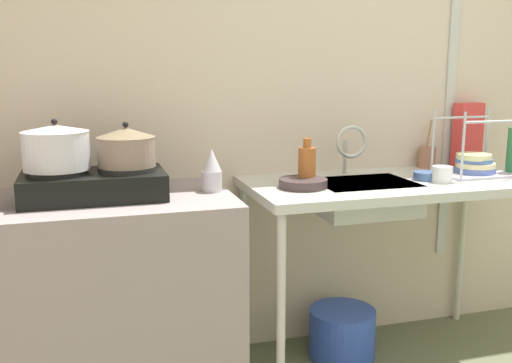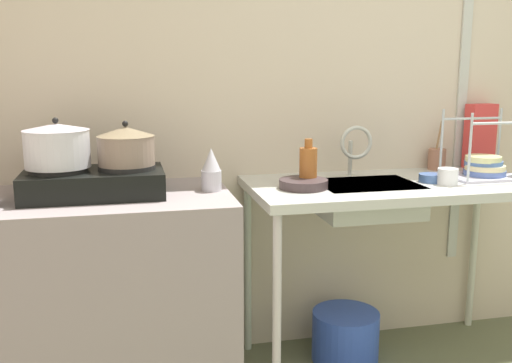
% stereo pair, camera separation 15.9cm
% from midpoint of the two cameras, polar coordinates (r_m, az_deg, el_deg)
% --- Properties ---
extents(wall_back, '(5.17, 0.10, 2.60)m').
position_cam_midpoint_polar(wall_back, '(3.07, 15.53, 9.11)').
color(wall_back, beige).
rests_on(wall_back, ground).
extents(wall_metal_strip, '(0.05, 0.01, 2.08)m').
position_cam_midpoint_polar(wall_metal_strip, '(3.18, 21.21, 11.17)').
color(wall_metal_strip, beige).
extents(counter_concrete, '(1.17, 0.63, 0.88)m').
position_cam_midpoint_polar(counter_concrete, '(2.53, -14.23, -11.24)').
color(counter_concrete, gray).
rests_on(counter_concrete, ground).
extents(counter_sink, '(1.32, 0.63, 0.88)m').
position_cam_midpoint_polar(counter_sink, '(2.72, 15.00, -1.52)').
color(counter_sink, beige).
rests_on(counter_sink, ground).
extents(stove, '(0.55, 0.32, 0.12)m').
position_cam_midpoint_polar(stove, '(2.38, -13.83, -0.06)').
color(stove, black).
rests_on(stove, counter_concrete).
extents(pot_on_left_burner, '(0.25, 0.25, 0.20)m').
position_cam_midpoint_polar(pot_on_left_burner, '(2.37, -17.19, 3.40)').
color(pot_on_left_burner, silver).
rests_on(pot_on_left_burner, stove).
extents(pot_on_right_burner, '(0.23, 0.23, 0.18)m').
position_cam_midpoint_polar(pot_on_right_burner, '(2.36, -10.79, 3.46)').
color(pot_on_right_burner, gray).
rests_on(pot_on_right_burner, stove).
extents(percolator, '(0.08, 0.08, 0.18)m').
position_cam_midpoint_polar(percolator, '(2.42, -2.55, 1.14)').
color(percolator, '#BAB8C5').
rests_on(percolator, counter_concrete).
extents(sink_basin, '(0.44, 0.34, 0.14)m').
position_cam_midpoint_polar(sink_basin, '(2.66, 12.52, -1.71)').
color(sink_basin, beige).
rests_on(sink_basin, counter_sink).
extents(faucet, '(0.16, 0.09, 0.25)m').
position_cam_midpoint_polar(faucet, '(2.74, 11.40, 3.57)').
color(faucet, beige).
rests_on(faucet, counter_sink).
extents(frying_pan, '(0.21, 0.21, 0.04)m').
position_cam_midpoint_polar(frying_pan, '(2.49, 6.51, -0.24)').
color(frying_pan, '#3B2E30').
rests_on(frying_pan, counter_sink).
extents(dish_rack, '(0.33, 0.25, 0.31)m').
position_cam_midpoint_polar(dish_rack, '(2.94, 22.95, 1.35)').
color(dish_rack, '#B3BCC3').
rests_on(dish_rack, counter_sink).
extents(cup_by_rack, '(0.09, 0.09, 0.07)m').
position_cam_midpoint_polar(cup_by_rack, '(2.71, 19.94, 0.46)').
color(cup_by_rack, white).
rests_on(cup_by_rack, counter_sink).
extents(small_bowl_on_drainboard, '(0.11, 0.11, 0.04)m').
position_cam_midpoint_polar(small_bowl_on_drainboard, '(2.75, 18.40, 0.33)').
color(small_bowl_on_drainboard, '#4263A3').
rests_on(small_bowl_on_drainboard, counter_sink).
extents(bottle_by_sink, '(0.08, 0.08, 0.21)m').
position_cam_midpoint_polar(bottle_by_sink, '(2.53, 6.95, 1.52)').
color(bottle_by_sink, '#9B5523').
rests_on(bottle_by_sink, counter_sink).
extents(cereal_box, '(0.16, 0.09, 0.33)m').
position_cam_midpoint_polar(cereal_box, '(3.21, 22.49, 4.15)').
color(cereal_box, '#D73A3A').
rests_on(cereal_box, counter_sink).
extents(utensil_jar, '(0.09, 0.09, 0.24)m').
position_cam_midpoint_polar(utensil_jar, '(3.09, 18.77, 2.13)').
color(utensil_jar, '#97644E').
rests_on(utensil_jar, counter_sink).
extents(bucket_on_floor, '(0.32, 0.32, 0.24)m').
position_cam_midpoint_polar(bucket_on_floor, '(2.93, 10.37, -14.71)').
color(bucket_on_floor, blue).
rests_on(bucket_on_floor, ground).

